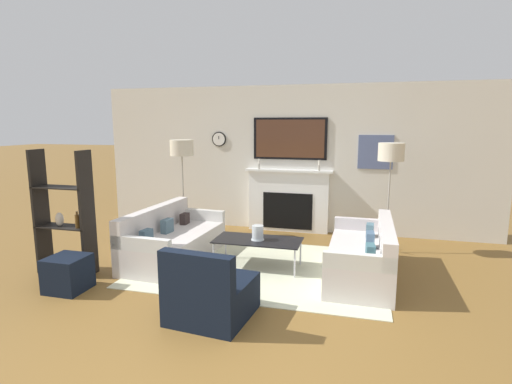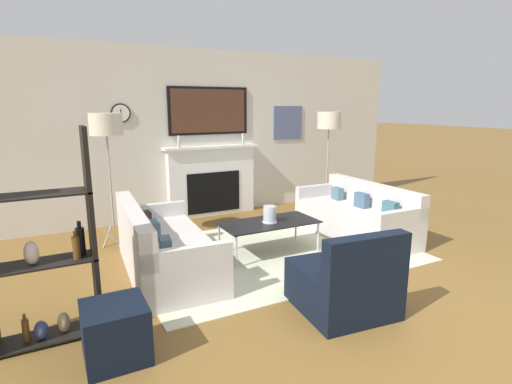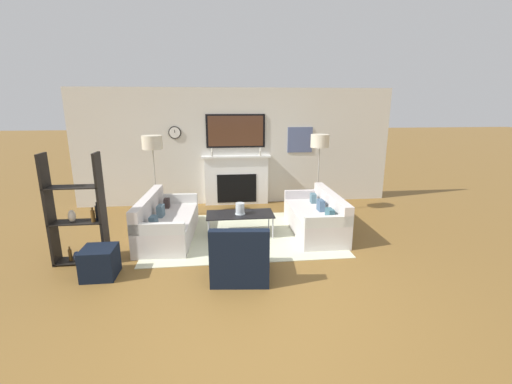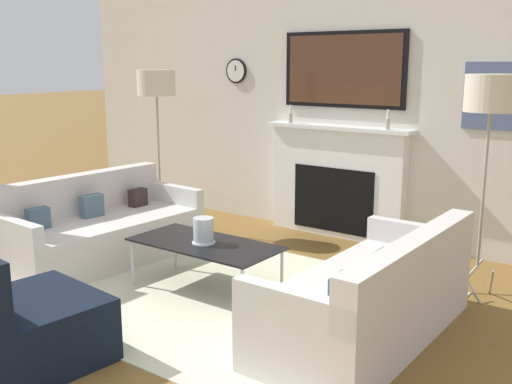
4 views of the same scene
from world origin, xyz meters
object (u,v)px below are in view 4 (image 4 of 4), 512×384
object	(u,v)px
couch_right	(371,300)
armchair	(21,326)
couch_left	(98,232)
hurricane_candle	(204,232)
floor_lamp_left	(156,85)
coffee_table	(205,246)
floor_lamp_right	(491,97)

from	to	relation	value
couch_right	armchair	bearing A→B (deg)	-134.05
couch_left	couch_right	xyz separation A→B (m)	(2.75, -0.00, -0.00)
hurricane_candle	floor_lamp_left	bearing A→B (deg)	144.65
floor_lamp_left	hurricane_candle	bearing A→B (deg)	-35.35
coffee_table	hurricane_candle	distance (m)	0.12
couch_right	armchair	size ratio (longest dim) A/B	2.09
floor_lamp_left	couch_left	bearing A→B (deg)	-73.31
floor_lamp_left	couch_right	bearing A→B (deg)	-20.42
armchair	hurricane_candle	distance (m)	1.57
couch_left	armchair	size ratio (longest dim) A/B	2.16
couch_left	coffee_table	distance (m)	1.33
couch_left	armchair	world-z (taller)	armchair
armchair	coffee_table	world-z (taller)	armchair
couch_left	floor_lamp_right	bearing A→B (deg)	20.33
hurricane_candle	armchair	bearing A→B (deg)	-93.73
couch_left	couch_right	bearing A→B (deg)	-0.07
couch_left	couch_right	distance (m)	2.75
armchair	hurricane_candle	world-z (taller)	armchair
couch_left	hurricane_candle	world-z (taller)	couch_left
couch_right	floor_lamp_left	world-z (taller)	floor_lamp_left
hurricane_candle	floor_lamp_left	xyz separation A→B (m)	(-1.67, 1.19, 1.07)
floor_lamp_right	couch_left	bearing A→B (deg)	-159.67
armchair	floor_lamp_left	xyz separation A→B (m)	(-1.57, 2.73, 1.31)
couch_left	hurricane_candle	xyz separation A→B (m)	(1.33, -0.04, 0.23)
hurricane_candle	floor_lamp_right	xyz separation A→B (m)	(1.78, 1.19, 1.06)
couch_right	coffee_table	size ratio (longest dim) A/B	1.51
floor_lamp_left	coffee_table	bearing A→B (deg)	-35.03
coffee_table	floor_lamp_left	xyz separation A→B (m)	(-1.67, 1.17, 1.18)
floor_lamp_left	floor_lamp_right	bearing A→B (deg)	0.00
coffee_table	floor_lamp_right	size ratio (longest dim) A/B	0.70
couch_right	floor_lamp_right	xyz separation A→B (m)	(0.35, 1.15, 1.28)
couch_left	floor_lamp_left	world-z (taller)	floor_lamp_left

